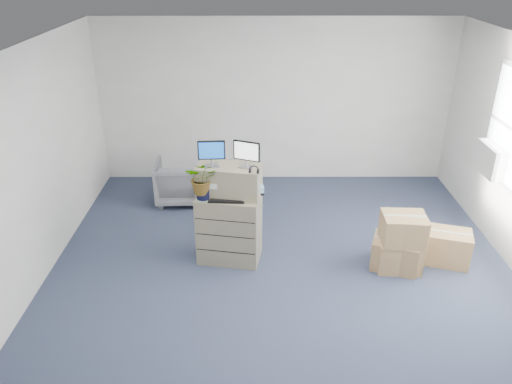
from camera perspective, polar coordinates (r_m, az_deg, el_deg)
ground at (r=6.12m, az=3.17°, el=-11.88°), size 7.00×7.00×0.00m
wall_back at (r=8.66m, az=2.16°, el=10.25°), size 6.00×0.02×2.80m
ac_unit at (r=7.45m, az=25.45°, el=3.36°), size 0.24×0.60×0.40m
filing_cabinet_lower at (r=6.56m, az=-3.06°, el=-4.12°), size 0.87×0.62×0.93m
filing_cabinet_upper at (r=6.29m, az=-3.11°, el=1.32°), size 0.85×0.53×0.40m
monitor_left at (r=6.15m, az=-5.11°, el=4.56°), size 0.34×0.14×0.33m
monitor_right at (r=6.09m, az=-1.08°, el=4.49°), size 0.33×0.19×0.34m
headphones at (r=6.00m, az=-0.23°, el=2.53°), size 0.12×0.03×0.12m
keyboard at (r=6.23m, az=-3.37°, el=-0.85°), size 0.46×0.21×0.02m
mouse at (r=6.17m, az=-0.22°, el=-1.06°), size 0.09×0.06×0.03m
water_bottle at (r=6.33m, az=-2.39°, el=0.57°), size 0.06×0.06×0.21m
phone_dock at (r=6.39m, az=-3.49°, el=0.18°), size 0.06×0.06×0.13m
external_drive at (r=6.39m, az=0.23°, el=0.02°), size 0.17×0.13×0.05m
tissue_box at (r=6.31m, az=-0.08°, el=0.33°), size 0.23×0.13×0.08m
potted_plant at (r=6.18m, az=-6.11°, el=1.14°), size 0.46×0.49×0.42m
office_chair at (r=8.20m, az=-8.72°, el=1.43°), size 0.77×0.73×0.77m
cardboard_boxes at (r=6.76m, az=17.27°, el=-5.68°), size 1.39×0.71×0.78m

